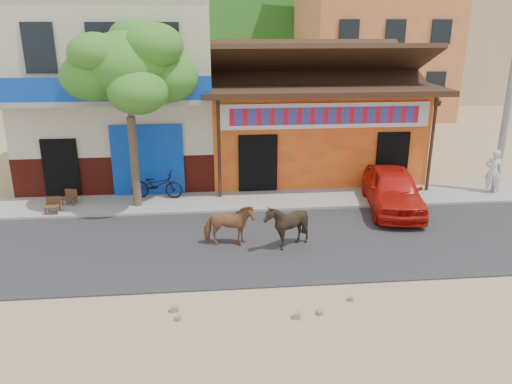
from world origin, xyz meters
The scene contains 16 objects.
ground centered at (0.00, 0.00, 0.00)m, with size 120.00×120.00×0.00m, color #9E825B.
road centered at (0.00, 2.50, 0.02)m, with size 60.00×5.00×0.04m, color #28282B.
sidewalk centered at (0.00, 6.00, 0.06)m, with size 60.00×2.00×0.12m, color gray.
dance_club centered at (2.00, 10.00, 1.80)m, with size 8.00×6.00×3.60m, color orange.
cafe_building centered at (-5.50, 10.00, 3.50)m, with size 7.00×6.00×7.00m, color beige.
apartment_front centered at (9.00, 24.00, 6.00)m, with size 9.00×9.00×12.00m, color #CC723F.
apartment_rear centered at (18.00, 30.00, 5.00)m, with size 8.00×8.00×10.00m, color tan.
tree centered at (-4.60, 5.80, 3.12)m, with size 3.00×3.00×6.00m, color #2D721E, non-canonical shape.
utility_pole centered at (8.20, 6.00, 4.12)m, with size 0.24×0.24×8.00m, color gray.
cow_tan centered at (-1.66, 2.46, 0.63)m, with size 0.64×1.40×1.19m, color #98613C.
cow_dark centered at (-0.09, 2.15, 0.70)m, with size 1.07×1.20×1.32m, color black.
red_car centered at (3.88, 4.80, 0.74)m, with size 1.65×4.11×1.40m, color red.
scooter centered at (-4.00, 6.49, 0.60)m, with size 0.63×1.82×0.95m, color black.
pedestrian centered at (8.00, 5.93, 0.91)m, with size 0.58×0.38×1.59m, color white.
cafe_chair_left centered at (-6.92, 6.15, 0.56)m, with size 0.41×0.41×0.89m, color #4F291A, non-canonical shape.
cafe_chair_right centered at (-7.24, 5.30, 0.59)m, with size 0.44×0.44×0.94m, color #502B1A, non-canonical shape.
Camera 1 is at (-2.16, -10.36, 5.92)m, focal length 35.00 mm.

